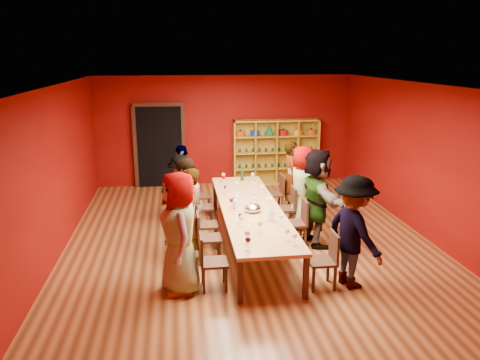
# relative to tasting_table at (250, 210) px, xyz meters

# --- Properties ---
(room_shell) EXTENTS (7.10, 9.10, 3.04)m
(room_shell) POSITION_rel_tasting_table_xyz_m (0.00, 0.00, 0.80)
(room_shell) COLOR brown
(room_shell) RESTS_ON ground
(tasting_table) EXTENTS (1.10, 4.50, 0.75)m
(tasting_table) POSITION_rel_tasting_table_xyz_m (0.00, 0.00, 0.00)
(tasting_table) COLOR tan
(tasting_table) RESTS_ON ground
(doorway) EXTENTS (1.40, 0.17, 2.30)m
(doorway) POSITION_rel_tasting_table_xyz_m (-1.80, 4.43, 0.42)
(doorway) COLOR black
(doorway) RESTS_ON ground
(shelving_unit) EXTENTS (2.40, 0.40, 1.80)m
(shelving_unit) POSITION_rel_tasting_table_xyz_m (1.40, 4.32, 0.28)
(shelving_unit) COLOR #B59528
(shelving_unit) RESTS_ON ground
(chair_person_left_0) EXTENTS (0.42, 0.42, 0.89)m
(chair_person_left_0) POSITION_rel_tasting_table_xyz_m (-0.91, -1.65, -0.20)
(chair_person_left_0) COLOR black
(chair_person_left_0) RESTS_ON ground
(person_left_0) EXTENTS (0.66, 1.00, 1.89)m
(person_left_0) POSITION_rel_tasting_table_xyz_m (-1.34, -1.65, 0.25)
(person_left_0) COLOR #5274A9
(person_left_0) RESTS_ON ground
(chair_person_left_1) EXTENTS (0.42, 0.42, 0.89)m
(chair_person_left_1) POSITION_rel_tasting_table_xyz_m (-0.91, -0.66, -0.20)
(chair_person_left_1) COLOR black
(chair_person_left_1) RESTS_ON ground
(person_left_1) EXTENTS (0.49, 0.65, 1.69)m
(person_left_1) POSITION_rel_tasting_table_xyz_m (-1.16, -0.66, 0.15)
(person_left_1) COLOR pink
(person_left_1) RESTS_ON ground
(chair_person_left_2) EXTENTS (0.42, 0.42, 0.89)m
(chair_person_left_2) POSITION_rel_tasting_table_xyz_m (-0.91, 0.01, -0.20)
(chair_person_left_2) COLOR black
(chair_person_left_2) RESTS_ON ground
(person_left_2) EXTENTS (0.68, 0.94, 1.72)m
(person_left_2) POSITION_rel_tasting_table_xyz_m (-1.22, 0.01, 0.16)
(person_left_2) COLOR #141938
(person_left_2) RESTS_ON ground
(chair_person_left_3) EXTENTS (0.42, 0.42, 0.89)m
(chair_person_left_3) POSITION_rel_tasting_table_xyz_m (-0.91, 1.07, -0.20)
(chair_person_left_3) COLOR black
(chair_person_left_3) RESTS_ON ground
(person_left_3) EXTENTS (0.80, 1.09, 1.56)m
(person_left_3) POSITION_rel_tasting_table_xyz_m (-1.26, 1.07, 0.08)
(person_left_3) COLOR #504F55
(person_left_3) RESTS_ON ground
(chair_person_left_4) EXTENTS (0.42, 0.42, 0.89)m
(chair_person_left_4) POSITION_rel_tasting_table_xyz_m (-0.91, 1.86, -0.20)
(chair_person_left_4) COLOR black
(chair_person_left_4) RESTS_ON ground
(person_left_4) EXTENTS (0.63, 1.02, 1.62)m
(person_left_4) POSITION_rel_tasting_table_xyz_m (-1.24, 1.86, 0.11)
(person_left_4) COLOR silver
(person_left_4) RESTS_ON ground
(chair_person_right_0) EXTENTS (0.42, 0.42, 0.89)m
(chair_person_right_0) POSITION_rel_tasting_table_xyz_m (0.91, -1.84, -0.20)
(chair_person_right_0) COLOR black
(chair_person_right_0) RESTS_ON ground
(person_right_0) EXTENTS (0.82, 1.25, 1.79)m
(person_right_0) POSITION_rel_tasting_table_xyz_m (1.33, -1.84, 0.19)
(person_right_0) COLOR #517AA8
(person_right_0) RESTS_ON ground
(chair_person_right_2) EXTENTS (0.42, 0.42, 0.89)m
(chair_person_right_2) POSITION_rel_tasting_table_xyz_m (0.91, -0.14, -0.20)
(chair_person_right_2) COLOR black
(chair_person_right_2) RESTS_ON ground
(person_right_2) EXTENTS (0.67, 1.77, 1.87)m
(person_right_2) POSITION_rel_tasting_table_xyz_m (1.25, -0.14, 0.23)
(person_right_2) COLOR #131635
(person_right_2) RESTS_ON ground
(chair_person_right_3) EXTENTS (0.42, 0.42, 0.89)m
(chair_person_right_3) POSITION_rel_tasting_table_xyz_m (0.91, 0.74, -0.20)
(chair_person_right_3) COLOR black
(chair_person_right_3) RESTS_ON ground
(person_right_3) EXTENTS (0.60, 0.92, 1.75)m
(person_right_3) POSITION_rel_tasting_table_xyz_m (1.21, 0.74, 0.18)
(person_right_3) COLOR #4F5055
(person_right_3) RESTS_ON ground
(chair_person_right_4) EXTENTS (0.42, 0.42, 0.89)m
(chair_person_right_4) POSITION_rel_tasting_table_xyz_m (0.91, 1.81, -0.20)
(chair_person_right_4) COLOR black
(chair_person_right_4) RESTS_ON ground
(person_right_4) EXTENTS (0.51, 0.65, 1.66)m
(person_right_4) POSITION_rel_tasting_table_xyz_m (1.24, 1.81, 0.13)
(person_right_4) COLOR tan
(person_right_4) RESTS_ON ground
(wine_glass_0) EXTENTS (0.07, 0.07, 0.18)m
(wine_glass_0) POSITION_rel_tasting_table_xyz_m (-0.09, -0.36, 0.18)
(wine_glass_0) COLOR white
(wine_glass_0) RESTS_ON tasting_table
(wine_glass_1) EXTENTS (0.08, 0.08, 0.20)m
(wine_glass_1) POSITION_rel_tasting_table_xyz_m (0.31, -1.69, 0.20)
(wine_glass_1) COLOR white
(wine_glass_1) RESTS_ON tasting_table
(wine_glass_2) EXTENTS (0.07, 0.07, 0.18)m
(wine_glass_2) POSITION_rel_tasting_table_xyz_m (0.37, 1.93, 0.18)
(wine_glass_2) COLOR white
(wine_glass_2) RESTS_ON tasting_table
(wine_glass_3) EXTENTS (0.08, 0.08, 0.20)m
(wine_glass_3) POSITION_rel_tasting_table_xyz_m (-0.35, -1.97, 0.20)
(wine_glass_3) COLOR white
(wine_glass_3) RESTS_ON tasting_table
(wine_glass_4) EXTENTS (0.07, 0.07, 0.18)m
(wine_glass_4) POSITION_rel_tasting_table_xyz_m (-0.30, -0.82, 0.18)
(wine_glass_4) COLOR white
(wine_glass_4) RESTS_ON tasting_table
(wine_glass_5) EXTENTS (0.08, 0.08, 0.19)m
(wine_glass_5) POSITION_rel_tasting_table_xyz_m (0.28, -0.83, 0.19)
(wine_glass_5) COLOR white
(wine_glass_5) RESTS_ON tasting_table
(wine_glass_6) EXTENTS (0.08, 0.08, 0.19)m
(wine_glass_6) POSITION_rel_tasting_table_xyz_m (-0.35, 0.80, 0.19)
(wine_glass_6) COLOR white
(wine_glass_6) RESTS_ON tasting_table
(wine_glass_7) EXTENTS (0.07, 0.07, 0.18)m
(wine_glass_7) POSITION_rel_tasting_table_xyz_m (-0.30, -0.96, 0.18)
(wine_glass_7) COLOR white
(wine_glass_7) RESTS_ON tasting_table
(wine_glass_8) EXTENTS (0.08, 0.08, 0.19)m
(wine_glass_8) POSITION_rel_tasting_table_xyz_m (0.38, 0.80, 0.19)
(wine_glass_8) COLOR white
(wine_glass_8) RESTS_ON tasting_table
(wine_glass_9) EXTENTS (0.08, 0.08, 0.20)m
(wine_glass_9) POSITION_rel_tasting_table_xyz_m (-0.36, -0.00, 0.19)
(wine_glass_9) COLOR white
(wine_glass_9) RESTS_ON tasting_table
(wine_glass_10) EXTENTS (0.08, 0.08, 0.21)m
(wine_glass_10) POSITION_rel_tasting_table_xyz_m (-0.05, -1.33, 0.20)
(wine_glass_10) COLOR white
(wine_glass_10) RESTS_ON tasting_table
(wine_glass_11) EXTENTS (0.08, 0.08, 0.21)m
(wine_glass_11) POSITION_rel_tasting_table_xyz_m (0.34, 1.80, 0.20)
(wine_glass_11) COLOR white
(wine_glass_11) RESTS_ON tasting_table
(wine_glass_12) EXTENTS (0.08, 0.08, 0.20)m
(wine_glass_12) POSITION_rel_tasting_table_xyz_m (0.38, -0.09, 0.20)
(wine_glass_12) COLOR white
(wine_glass_12) RESTS_ON tasting_table
(wine_glass_13) EXTENTS (0.08, 0.08, 0.19)m
(wine_glass_13) POSITION_rel_tasting_table_xyz_m (0.36, -1.01, 0.19)
(wine_glass_13) COLOR white
(wine_glass_13) RESTS_ON tasting_table
(wine_glass_14) EXTENTS (0.07, 0.07, 0.19)m
(wine_glass_14) POSITION_rel_tasting_table_xyz_m (0.27, 1.02, 0.19)
(wine_glass_14) COLOR white
(wine_glass_14) RESTS_ON tasting_table
(wine_glass_15) EXTENTS (0.09, 0.09, 0.22)m
(wine_glass_15) POSITION_rel_tasting_table_xyz_m (-0.32, -1.73, 0.21)
(wine_glass_15) COLOR white
(wine_glass_15) RESTS_ON tasting_table
(wine_glass_16) EXTENTS (0.07, 0.07, 0.18)m
(wine_glass_16) POSITION_rel_tasting_table_xyz_m (-0.10, 1.21, 0.18)
(wine_glass_16) COLOR white
(wine_glass_16) RESTS_ON tasting_table
(wine_glass_17) EXTENTS (0.08, 0.08, 0.21)m
(wine_glass_17) POSITION_rel_tasting_table_xyz_m (-0.30, -0.14, 0.20)
(wine_glass_17) COLOR white
(wine_glass_17) RESTS_ON tasting_table
(wine_glass_18) EXTENTS (0.07, 0.07, 0.18)m
(wine_glass_18) POSITION_rel_tasting_table_xyz_m (-0.37, 0.94, 0.18)
(wine_glass_18) COLOR white
(wine_glass_18) RESTS_ON tasting_table
(wine_glass_19) EXTENTS (0.09, 0.09, 0.21)m
(wine_glass_19) POSITION_rel_tasting_table_xyz_m (0.12, 0.33, 0.20)
(wine_glass_19) COLOR white
(wine_glass_19) RESTS_ON tasting_table
(wine_glass_20) EXTENTS (0.08, 0.08, 0.20)m
(wine_glass_20) POSITION_rel_tasting_table_xyz_m (-0.33, 1.68, 0.19)
(wine_glass_20) COLOR white
(wine_glass_20) RESTS_ON tasting_table
(wine_glass_21) EXTENTS (0.08, 0.08, 0.19)m
(wine_glass_21) POSITION_rel_tasting_table_xyz_m (0.32, 0.00, 0.19)
(wine_glass_21) COLOR white
(wine_glass_21) RESTS_ON tasting_table
(wine_glass_22) EXTENTS (0.08, 0.08, 0.20)m
(wine_glass_22) POSITION_rel_tasting_table_xyz_m (0.37, -1.89, 0.19)
(wine_glass_22) COLOR white
(wine_glass_22) RESTS_ON tasting_table
(wine_glass_23) EXTENTS (0.08, 0.08, 0.20)m
(wine_glass_23) POSITION_rel_tasting_table_xyz_m (-0.32, 1.90, 0.20)
(wine_glass_23) COLOR white
(wine_glass_23) RESTS_ON tasting_table
(spittoon_bowl) EXTENTS (0.31, 0.31, 0.17)m
(spittoon_bowl) POSITION_rel_tasting_table_xyz_m (-0.00, -0.29, 0.12)
(spittoon_bowl) COLOR silver
(spittoon_bowl) RESTS_ON tasting_table
(carafe_a) EXTENTS (0.13, 0.13, 0.28)m
(carafe_a) POSITION_rel_tasting_table_xyz_m (-0.28, -0.01, 0.18)
(carafe_a) COLOR white
(carafe_a) RESTS_ON tasting_table
(carafe_b) EXTENTS (0.10, 0.10, 0.25)m
(carafe_b) POSITION_rel_tasting_table_xyz_m (0.23, -0.81, 0.16)
(carafe_b) COLOR white
(carafe_b) RESTS_ON tasting_table
(wine_bottle) EXTENTS (0.10, 0.10, 0.32)m
(wine_bottle) POSITION_rel_tasting_table_xyz_m (0.12, 1.93, 0.17)
(wine_bottle) COLOR #123219
(wine_bottle) RESTS_ON tasting_table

